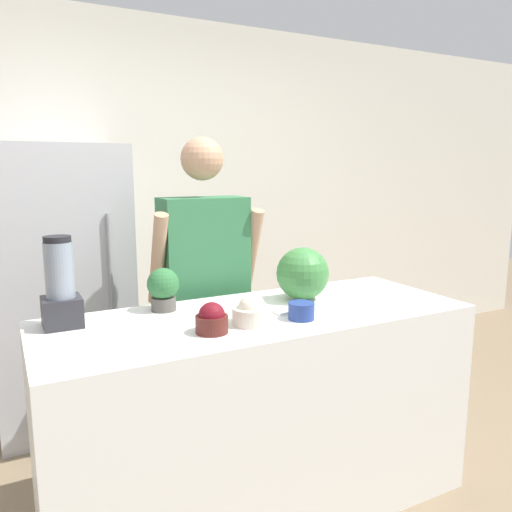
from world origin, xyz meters
TOP-DOWN VIEW (x-y plane):
  - wall_back at (0.00, 2.04)m, footprint 8.00×0.06m
  - counter_island at (0.00, 0.36)m, footprint 1.90×0.71m
  - refrigerator at (-0.69, 1.65)m, footprint 0.78×0.71m
  - person at (-0.03, 0.93)m, footprint 0.59×0.27m
  - cutting_board at (0.25, 0.41)m, footprint 0.39×0.29m
  - watermelon at (0.27, 0.43)m, footprint 0.25×0.25m
  - bowl_cherries at (-0.29, 0.21)m, footprint 0.13×0.13m
  - bowl_cream at (-0.10, 0.23)m, footprint 0.16×0.16m
  - bowl_small_blue at (0.11, 0.20)m, footprint 0.11×0.11m
  - blender at (-0.79, 0.56)m, footprint 0.15×0.15m
  - potted_plant at (-0.36, 0.59)m, footprint 0.14×0.14m

SIDE VIEW (x-z plane):
  - counter_island at x=0.00m, z-range 0.00..0.93m
  - refrigerator at x=-0.69m, z-range 0.00..1.69m
  - person at x=-0.03m, z-range 0.02..1.74m
  - cutting_board at x=0.25m, z-range 0.93..0.94m
  - bowl_small_blue at x=0.11m, z-range 0.93..1.00m
  - bowl_cream at x=-0.10m, z-range 0.91..1.04m
  - bowl_cherries at x=-0.29m, z-range 0.92..1.04m
  - potted_plant at x=-0.36m, z-range 0.93..1.13m
  - watermelon at x=0.27m, z-range 0.94..1.19m
  - blender at x=-0.79m, z-range 0.90..1.27m
  - wall_back at x=0.00m, z-range 0.00..2.60m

